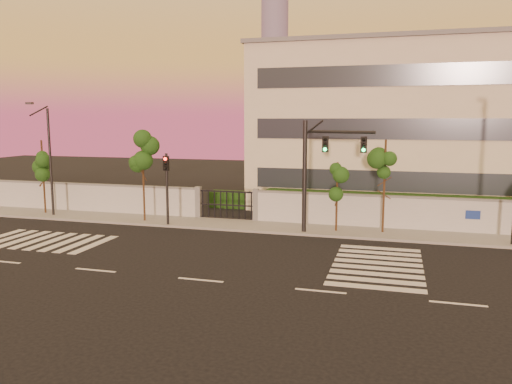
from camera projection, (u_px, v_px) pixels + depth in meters
ground at (201, 280)px, 20.72m from camera, size 120.00×120.00×0.00m
sidewalk at (265, 227)px, 30.71m from camera, size 60.00×3.00×0.15m
perimeter_wall at (272, 207)px, 31.97m from camera, size 60.00×0.36×2.20m
hedge_row at (297, 205)px, 34.33m from camera, size 41.00×4.25×1.80m
institutional_building at (416, 126)px, 38.36m from camera, size 24.40×12.40×12.25m
distant_skyscraper at (275, 26)px, 296.01m from camera, size 16.00×16.00×118.00m
road_markings at (200, 254)px, 24.72m from camera, size 57.00×7.62×0.02m
street_tree_b at (43, 160)px, 34.52m from camera, size 1.59×1.27×5.23m
street_tree_c at (143, 156)px, 31.74m from camera, size 1.56×1.24×5.84m
street_tree_d at (338, 181)px, 28.94m from camera, size 1.48×1.17×4.18m
street_tree_e at (385, 165)px, 28.43m from camera, size 1.54×1.23×5.49m
traffic_signal_main at (319, 163)px, 28.31m from camera, size 4.07×1.51×6.57m
traffic_signal_secondary at (167, 180)px, 30.69m from camera, size 0.36×0.34×4.58m
streetlight_west at (49, 156)px, 33.48m from camera, size 0.46×1.86×7.72m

